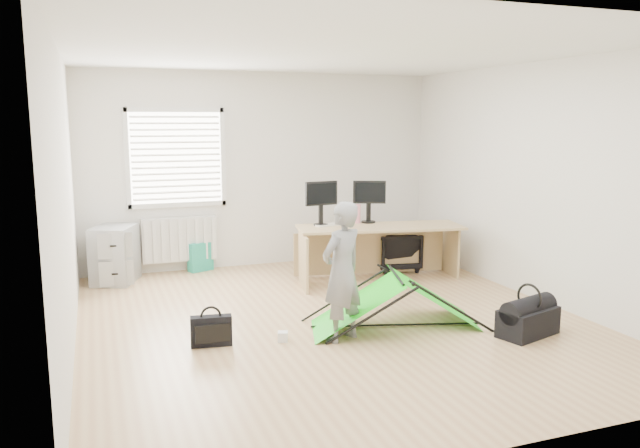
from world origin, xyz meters
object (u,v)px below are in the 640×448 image
object	(u,v)px
office_chair	(396,250)
kite	(396,301)
monitor_right	(369,207)
duffel_bag	(528,322)
person	(342,272)
desk	(380,253)
storage_crate	(368,254)
monitor_left	(321,209)
laptop_bag	(211,331)
thermos	(358,214)
filing_cabinet	(115,254)

from	to	relation	value
office_chair	kite	xyz separation A→B (m)	(-1.09, -2.16, -0.01)
monitor_right	kite	bearing A→B (deg)	-83.12
duffel_bag	person	bearing A→B (deg)	146.84
desk	person	bearing A→B (deg)	-114.30
person	storage_crate	world-z (taller)	person
person	kite	size ratio (longest dim) A/B	0.77
storage_crate	monitor_left	bearing A→B (deg)	-146.01
laptop_bag	monitor_left	bearing A→B (deg)	55.21
monitor_left	storage_crate	xyz separation A→B (m)	(0.96, 0.65, -0.79)
kite	storage_crate	bearing A→B (deg)	87.79
desk	person	size ratio (longest dim) A/B	1.59
monitor_right	thermos	bearing A→B (deg)	-160.74
filing_cabinet	laptop_bag	size ratio (longest dim) A/B	1.93
thermos	laptop_bag	bearing A→B (deg)	-140.17
office_chair	filing_cabinet	bearing A→B (deg)	-2.28
laptop_bag	thermos	bearing A→B (deg)	48.02
monitor_right	person	distance (m)	2.50
kite	laptop_bag	bearing A→B (deg)	-166.47
laptop_bag	person	bearing A→B (deg)	-4.32
filing_cabinet	thermos	size ratio (longest dim) A/B	2.89
desk	monitor_right	distance (m)	0.63
monitor_right	thermos	size ratio (longest dim) A/B	1.69
thermos	person	size ratio (longest dim) A/B	0.19
desk	storage_crate	xyz separation A→B (m)	(0.26, 0.93, -0.22)
monitor_left	duffel_bag	distance (m)	3.00
monitor_right	office_chair	world-z (taller)	monitor_right
thermos	office_chair	xyz separation A→B (m)	(0.64, 0.16, -0.57)
person	storage_crate	xyz separation A→B (m)	(1.54, 2.80, -0.53)
monitor_left	thermos	world-z (taller)	monitor_left
desk	thermos	xyz separation A→B (m)	(-0.18, 0.30, 0.48)
kite	person	bearing A→B (deg)	-148.93
filing_cabinet	storage_crate	world-z (taller)	filing_cabinet
monitor_left	kite	world-z (taller)	monitor_left
filing_cabinet	storage_crate	size ratio (longest dim) A/B	1.51
filing_cabinet	person	bearing A→B (deg)	-35.21
desk	monitor_left	bearing A→B (deg)	167.89
storage_crate	laptop_bag	size ratio (longest dim) A/B	1.28
desk	laptop_bag	size ratio (longest dim) A/B	5.59
desk	thermos	world-z (taller)	thermos
monitor_right	duffel_bag	distance (m)	2.81
monitor_left	laptop_bag	bearing A→B (deg)	-139.83
thermos	duffel_bag	xyz separation A→B (m)	(0.63, -2.67, -0.71)
desk	office_chair	size ratio (longest dim) A/B	3.53
thermos	duffel_bag	world-z (taller)	thermos
thermos	person	xyz separation A→B (m)	(-1.10, -2.17, -0.18)
laptop_bag	desk	bearing A→B (deg)	41.28
office_chair	kite	distance (m)	2.42
duffel_bag	desk	bearing A→B (deg)	83.75
monitor_right	storage_crate	xyz separation A→B (m)	(0.29, 0.65, -0.78)
monitor_right	kite	world-z (taller)	monitor_right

